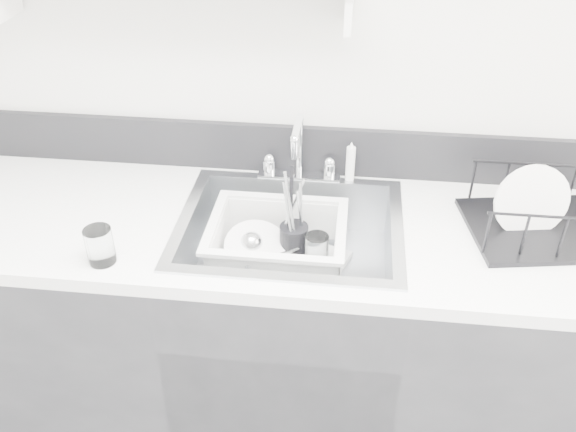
# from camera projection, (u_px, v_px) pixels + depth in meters

# --- Properties ---
(room_shell) EXTENTS (3.50, 3.00, 2.60)m
(room_shell) POSITION_uv_depth(u_px,v_px,m) (206.00, 65.00, 0.65)
(room_shell) COLOR silver
(room_shell) RESTS_ON ground
(counter_run) EXTENTS (3.20, 0.62, 0.92)m
(counter_run) POSITION_uv_depth(u_px,v_px,m) (290.00, 338.00, 2.00)
(counter_run) COLOR #262629
(counter_run) RESTS_ON ground
(backsplash) EXTENTS (3.20, 0.02, 0.16)m
(backsplash) POSITION_uv_depth(u_px,v_px,m) (301.00, 150.00, 1.94)
(backsplash) COLOR black
(backsplash) RESTS_ON counter_run
(sink) EXTENTS (0.64, 0.52, 0.20)m
(sink) POSITION_uv_depth(u_px,v_px,m) (290.00, 249.00, 1.79)
(sink) COLOR silver
(sink) RESTS_ON counter_run
(faucet) EXTENTS (0.26, 0.18, 0.23)m
(faucet) POSITION_uv_depth(u_px,v_px,m) (299.00, 163.00, 1.90)
(faucet) COLOR silver
(faucet) RESTS_ON counter_run
(side_sprayer) EXTENTS (0.03, 0.03, 0.14)m
(side_sprayer) POSITION_uv_depth(u_px,v_px,m) (350.00, 162.00, 1.89)
(side_sprayer) COLOR white
(side_sprayer) RESTS_ON counter_run
(wash_tub) EXTENTS (0.48, 0.44, 0.15)m
(wash_tub) POSITION_uv_depth(u_px,v_px,m) (277.00, 246.00, 1.80)
(wash_tub) COLOR white
(wash_tub) RESTS_ON sink
(plate_stack) EXTENTS (0.24, 0.23, 0.09)m
(plate_stack) POSITION_uv_depth(u_px,v_px,m) (260.00, 255.00, 1.83)
(plate_stack) COLOR white
(plate_stack) RESTS_ON wash_tub
(utensil_cup) EXTENTS (0.09, 0.09, 0.29)m
(utensil_cup) POSITION_uv_depth(u_px,v_px,m) (294.00, 239.00, 1.83)
(utensil_cup) COLOR black
(utensil_cup) RESTS_ON wash_tub
(ladle) EXTENTS (0.27, 0.24, 0.08)m
(ladle) POSITION_uv_depth(u_px,v_px,m) (267.00, 258.00, 1.79)
(ladle) COLOR silver
(ladle) RESTS_ON wash_tub
(tumbler_in_tub) EXTENTS (0.08, 0.08, 0.10)m
(tumbler_in_tub) POSITION_uv_depth(u_px,v_px,m) (317.00, 250.00, 1.80)
(tumbler_in_tub) COLOR white
(tumbler_in_tub) RESTS_ON wash_tub
(tumbler_counter) EXTENTS (0.09, 0.09, 0.10)m
(tumbler_counter) POSITION_uv_depth(u_px,v_px,m) (100.00, 246.00, 1.57)
(tumbler_counter) COLOR white
(tumbler_counter) RESTS_ON counter_run
(dish_rack) EXTENTS (0.46, 0.38, 0.15)m
(dish_rack) POSITION_uv_depth(u_px,v_px,m) (550.00, 209.00, 1.67)
(dish_rack) COLOR black
(dish_rack) RESTS_ON counter_run
(bowl_small) EXTENTS (0.13, 0.13, 0.04)m
(bowl_small) POSITION_uv_depth(u_px,v_px,m) (321.00, 275.00, 1.76)
(bowl_small) COLOR white
(bowl_small) RESTS_ON wash_tub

